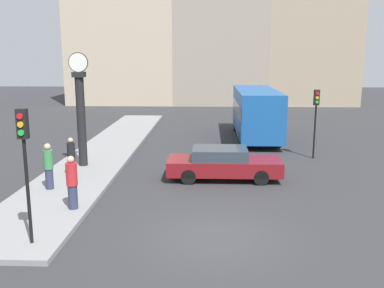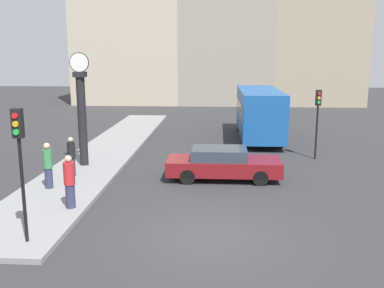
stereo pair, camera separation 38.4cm
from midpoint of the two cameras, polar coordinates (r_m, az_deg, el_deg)
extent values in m
plane|color=#2D2D30|center=(12.52, 3.26, -12.14)|extent=(120.00, 120.00, 0.00)
cube|color=gray|center=(23.64, -10.47, -0.67)|extent=(3.14, 25.90, 0.16)
cube|color=#B7A88E|center=(46.75, -8.43, 14.74)|extent=(11.08, 5.00, 15.32)
cube|color=gray|center=(45.76, 4.82, 13.73)|extent=(9.68, 5.00, 13.45)
cube|color=gray|center=(46.91, 16.73, 13.25)|extent=(9.18, 5.00, 13.48)
cube|color=maroon|center=(17.82, 4.86, -2.96)|extent=(4.68, 1.79, 0.60)
cube|color=#2D3842|center=(17.69, 4.28, -1.28)|extent=(2.25, 1.61, 0.46)
cylinder|color=black|center=(18.74, 9.24, -3.15)|extent=(0.61, 0.22, 0.61)
cylinder|color=black|center=(17.23, 9.74, -4.48)|extent=(0.61, 0.22, 0.61)
cylinder|color=black|center=(18.67, 0.33, -3.05)|extent=(0.61, 0.22, 0.61)
cylinder|color=black|center=(17.15, 0.04, -4.38)|extent=(0.61, 0.22, 0.61)
cube|color=#195199|center=(26.72, 9.31, 4.30)|extent=(2.37, 8.28, 2.67)
cube|color=#1E232D|center=(26.70, 9.33, 4.69)|extent=(2.39, 8.12, 0.79)
cylinder|color=black|center=(29.54, 10.76, 2.50)|extent=(0.28, 0.90, 0.90)
cylinder|color=black|center=(29.35, 6.71, 2.57)|extent=(0.28, 0.90, 0.90)
cylinder|color=black|center=(24.53, 12.23, 0.59)|extent=(0.28, 0.90, 0.90)
cylinder|color=black|center=(24.30, 7.37, 0.66)|extent=(0.28, 0.90, 0.90)
cylinder|color=black|center=(12.06, -20.74, -5.86)|extent=(0.09, 0.09, 2.83)
cube|color=black|center=(11.67, -21.37, 2.59)|extent=(0.26, 0.20, 0.76)
cylinder|color=red|center=(11.53, -21.69, 3.52)|extent=(0.15, 0.04, 0.15)
cylinder|color=orange|center=(11.56, -21.62, 2.49)|extent=(0.15, 0.04, 0.15)
cylinder|color=green|center=(11.59, -21.54, 1.48)|extent=(0.15, 0.04, 0.15)
cylinder|color=black|center=(22.05, 16.74, 1.48)|extent=(0.09, 0.09, 2.68)
cube|color=black|center=(21.83, 17.00, 5.92)|extent=(0.26, 0.20, 0.76)
cylinder|color=red|center=(21.70, 17.11, 6.44)|extent=(0.15, 0.04, 0.15)
cylinder|color=orange|center=(21.71, 17.08, 5.89)|extent=(0.15, 0.04, 0.15)
cylinder|color=green|center=(21.73, 17.04, 5.34)|extent=(0.15, 0.04, 0.15)
cylinder|color=black|center=(19.80, -13.89, 2.89)|extent=(0.39, 0.39, 3.98)
cube|color=black|center=(19.60, -14.19, 8.98)|extent=(0.50, 0.50, 0.23)
cylinder|color=black|center=(19.59, -14.27, 10.50)|extent=(0.87, 0.04, 0.87)
cylinder|color=white|center=(19.59, -14.27, 10.50)|extent=(0.81, 0.06, 0.81)
cylinder|color=#2D334C|center=(16.94, -17.93, -4.33)|extent=(0.29, 0.29, 0.77)
cylinder|color=#387A47|center=(16.76, -18.09, -1.87)|extent=(0.34, 0.34, 0.72)
sphere|color=tan|center=(16.66, -18.19, -0.26)|extent=(0.24, 0.24, 0.24)
cylinder|color=#2D334C|center=(18.36, -15.11, -3.01)|extent=(0.27, 0.27, 0.73)
cylinder|color=black|center=(18.20, -15.23, -0.85)|extent=(0.32, 0.32, 0.69)
sphere|color=tan|center=(18.11, -15.31, 0.54)|extent=(0.21, 0.21, 0.21)
cylinder|color=#2D334C|center=(14.57, -15.18, -6.72)|extent=(0.31, 0.31, 0.79)
cylinder|color=red|center=(14.36, -15.34, -3.81)|extent=(0.36, 0.36, 0.74)
sphere|color=tan|center=(14.24, -15.44, -1.92)|extent=(0.23, 0.23, 0.23)
camera|label=1|loc=(0.19, -89.41, 0.12)|focal=40.00mm
camera|label=2|loc=(0.19, 90.59, -0.12)|focal=40.00mm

